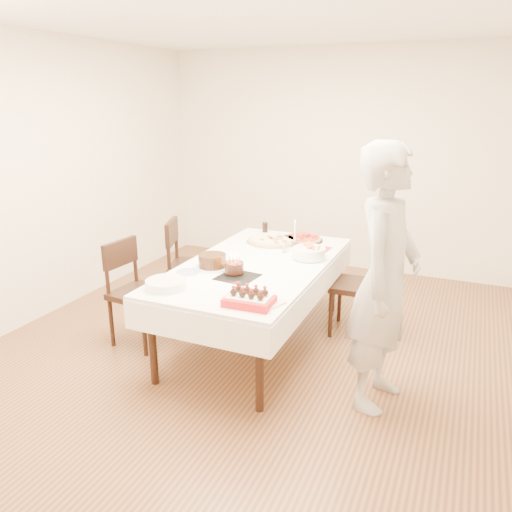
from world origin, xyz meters
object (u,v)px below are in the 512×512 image
at_px(chair_right_savory, 356,286).
at_px(pasta_bowl, 309,253).
at_px(cola_glass, 265,227).
at_px(birthday_cake, 234,264).
at_px(strawberry_box, 249,299).
at_px(pizza_white, 273,240).
at_px(person, 385,280).
at_px(dining_table, 256,303).
at_px(layer_cake, 212,261).
at_px(pizza_pepperoni, 303,239).
at_px(taper_candle, 295,233).
at_px(chair_left_savory, 193,266).
at_px(chair_left_dessert, 140,294).

relative_size(chair_right_savory, pasta_bowl, 3.22).
distance_m(cola_glass, birthday_cake, 1.34).
distance_m(pasta_bowl, strawberry_box, 1.15).
bearing_deg(pizza_white, cola_glass, 123.50).
bearing_deg(person, pasta_bowl, 53.66).
relative_size(dining_table, layer_cake, 7.26).
relative_size(person, pizza_pepperoni, 4.72).
bearing_deg(taper_candle, layer_cake, -115.43).
distance_m(pizza_white, pizza_pepperoni, 0.31).
xyz_separation_m(chair_left_savory, pizza_pepperoni, (1.01, 0.43, 0.29)).
height_order(pizza_pepperoni, cola_glass, cola_glass).
bearing_deg(person, chair_right_savory, 29.33).
xyz_separation_m(chair_right_savory, person, (0.40, -1.02, 0.47)).
distance_m(chair_left_dessert, pizza_white, 1.37).
bearing_deg(chair_left_savory, cola_glass, -152.85).
bearing_deg(pizza_white, layer_cake, -101.03).
bearing_deg(person, pizza_pepperoni, 46.14).
bearing_deg(birthday_cake, taper_candle, 79.08).
bearing_deg(birthday_cake, pasta_bowl, 55.88).
xyz_separation_m(chair_left_savory, layer_cake, (0.58, -0.66, 0.33)).
relative_size(cola_glass, layer_cake, 0.36).
bearing_deg(chair_right_savory, person, -70.79).
distance_m(chair_right_savory, layer_cake, 1.37).
height_order(layer_cake, strawberry_box, layer_cake).
bearing_deg(taper_candle, pizza_white, 171.62).
relative_size(taper_candle, cola_glass, 2.48).
bearing_deg(pizza_white, person, -41.29).
height_order(pizza_white, taper_candle, taper_candle).
xyz_separation_m(chair_left_dessert, layer_cake, (0.65, 0.14, 0.34)).
relative_size(person, pizza_white, 3.59).
distance_m(pasta_bowl, layer_cake, 0.87).
bearing_deg(chair_left_savory, birthday_cake, 118.15).
bearing_deg(chair_right_savory, taper_candle, 172.65).
distance_m(chair_left_savory, pasta_bowl, 1.29).
height_order(person, layer_cake, person).
bearing_deg(pizza_pepperoni, chair_left_dessert, -131.11).
xyz_separation_m(dining_table, pasta_bowl, (0.38, 0.30, 0.43)).
relative_size(chair_left_savory, pasta_bowl, 3.35).
bearing_deg(birthday_cake, cola_glass, 102.04).
bearing_deg(chair_right_savory, layer_cake, -144.07).
bearing_deg(birthday_cake, dining_table, 81.80).
bearing_deg(person, strawberry_box, 122.77).
xyz_separation_m(chair_left_savory, strawberry_box, (1.19, -1.24, 0.31)).
bearing_deg(cola_glass, birthday_cake, -77.96).
xyz_separation_m(chair_right_savory, pizza_pepperoni, (-0.62, 0.27, 0.31)).
bearing_deg(chair_left_savory, pizza_pepperoni, -177.25).
distance_m(dining_table, chair_left_savory, 0.96).
height_order(chair_left_savory, layer_cake, chair_left_savory).
bearing_deg(pizza_white, chair_right_savory, -6.09).
bearing_deg(pasta_bowl, chair_right_savory, 33.58).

